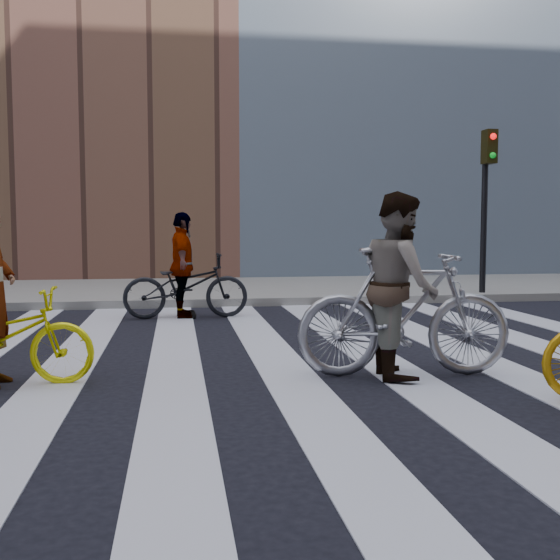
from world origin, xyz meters
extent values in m
plane|color=black|center=(0.00, 0.00, 0.00)|extent=(100.00, 100.00, 0.00)
cube|color=gray|center=(0.00, 7.50, 0.07)|extent=(100.00, 5.00, 0.15)
cube|color=silver|center=(-2.75, 0.00, 0.01)|extent=(0.55, 10.00, 0.01)
cube|color=silver|center=(-1.65, 0.00, 0.01)|extent=(0.55, 10.00, 0.01)
cube|color=silver|center=(-0.55, 0.00, 0.01)|extent=(0.55, 10.00, 0.01)
cube|color=silver|center=(0.55, 0.00, 0.01)|extent=(0.55, 10.00, 0.01)
cube|color=silver|center=(1.65, 0.00, 0.01)|extent=(0.55, 10.00, 0.01)
cylinder|color=black|center=(4.40, 5.40, 1.60)|extent=(0.12, 0.12, 3.20)
cube|color=black|center=(4.40, 5.25, 3.00)|extent=(0.22, 0.28, 0.65)
sphere|color=red|center=(4.40, 5.10, 3.18)|extent=(0.12, 0.12, 0.12)
sphere|color=#0CCC26|center=(4.40, 5.10, 2.82)|extent=(0.12, 0.12, 0.12)
imported|color=#999AA2|center=(0.56, -0.75, 0.63)|extent=(2.14, 0.79, 1.26)
imported|color=black|center=(-1.48, 3.69, 0.52)|extent=(1.99, 0.74, 1.03)
imported|color=slate|center=(0.51, -0.75, 0.89)|extent=(0.76, 0.93, 1.79)
imported|color=slate|center=(-1.53, 3.69, 0.84)|extent=(0.44, 1.00, 1.69)
camera|label=1|loc=(-1.62, -6.79, 1.45)|focal=42.00mm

